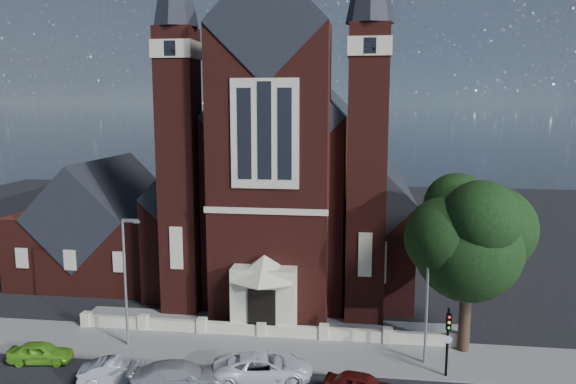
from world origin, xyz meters
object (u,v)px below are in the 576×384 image
(street_lamp_right, at_px, (429,288))
(car_lime_van, at_px, (41,352))
(car_silver_b, at_px, (179,377))
(car_white_suv, at_px, (263,368))
(church, at_px, (294,178))
(car_silver_a, at_px, (117,371))
(street_tree, at_px, (471,242))
(street_lamp_left, at_px, (126,275))
(parish_hall, at_px, (105,230))
(traffic_signal, at_px, (448,334))

(street_lamp_right, relative_size, car_lime_van, 2.23)
(car_silver_b, height_order, car_white_suv, car_silver_b)
(church, relative_size, street_lamp_right, 4.31)
(car_silver_a, bearing_deg, street_lamp_right, -91.00)
(street_tree, bearing_deg, street_lamp_right, -145.74)
(car_white_suv, bearing_deg, street_lamp_left, 57.68)
(church, xyz_separation_m, car_silver_b, (-3.08, -23.70, -7.43))
(parish_hall, xyz_separation_m, car_silver_b, (12.92, -18.76, -3.26))
(street_lamp_left, xyz_separation_m, car_lime_van, (-4.21, -2.77, -3.98))
(car_silver_a, bearing_deg, parish_hall, 10.91)
(church, height_order, car_silver_a, church)
(church, xyz_separation_m, street_tree, (12.60, -17.23, -1.23))
(street_lamp_left, bearing_deg, street_tree, 4.76)
(street_tree, xyz_separation_m, car_white_suv, (-11.51, -4.87, -6.21))
(street_lamp_right, relative_size, car_silver_b, 1.56)
(car_lime_van, bearing_deg, car_white_suv, -99.44)
(street_tree, distance_m, traffic_signal, 5.70)
(parish_hall, bearing_deg, street_lamp_left, -59.98)
(car_white_suv, bearing_deg, street_tree, -80.02)
(church, xyz_separation_m, traffic_signal, (11.00, -20.52, -5.60))
(street_lamp_left, relative_size, street_lamp_right, 1.00)
(church, distance_m, street_tree, 21.38)
(car_silver_b, bearing_deg, church, -21.98)
(church, relative_size, street_lamp_left, 4.31)
(church, bearing_deg, street_lamp_right, -61.96)
(street_tree, relative_size, street_lamp_right, 1.32)
(traffic_signal, height_order, car_silver_a, traffic_signal)
(parish_hall, height_order, car_silver_a, parish_hall)
(street_lamp_right, bearing_deg, car_lime_van, -172.89)
(parish_hall, distance_m, traffic_signal, 31.20)
(street_lamp_right, distance_m, car_white_suv, 10.29)
(car_silver_b, bearing_deg, traffic_signal, -91.85)
(car_white_suv, bearing_deg, parish_hall, 31.92)
(street_lamp_left, relative_size, traffic_signal, 2.02)
(parish_hall, distance_m, car_silver_a, 20.96)
(street_tree, relative_size, car_lime_van, 2.95)
(car_silver_a, bearing_deg, street_lamp_left, -0.35)
(church, height_order, parish_hall, church)
(street_tree, distance_m, car_silver_b, 18.06)
(street_lamp_right, xyz_separation_m, car_lime_van, (-22.21, -2.77, -3.98))
(church, xyz_separation_m, car_lime_van, (-12.11, -21.71, -7.57))
(street_tree, distance_m, car_white_suv, 13.96)
(traffic_signal, bearing_deg, car_silver_a, -170.72)
(car_lime_van, relative_size, car_silver_b, 0.70)
(street_tree, height_order, street_lamp_right, street_tree)
(car_silver_a, xyz_separation_m, car_silver_b, (3.59, -0.29, 0.10))
(church, distance_m, car_lime_van, 25.99)
(street_lamp_left, height_order, street_lamp_right, same)
(street_lamp_left, xyz_separation_m, traffic_signal, (18.91, -1.57, -2.02))
(traffic_signal, distance_m, car_silver_a, 18.00)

